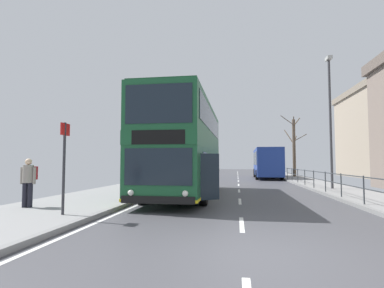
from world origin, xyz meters
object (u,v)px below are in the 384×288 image
(bus_stop_sign_near, at_px, (64,158))
(bare_tree_far_00, at_px, (294,146))
(double_decker_bus_main, at_px, (186,148))
(street_lamp_far_side, at_px, (330,111))
(background_bus_far_lane, at_px, (267,162))
(pedestrian_companion, at_px, (29,179))

(bus_stop_sign_near, bearing_deg, bare_tree_far_00, 66.81)
(double_decker_bus_main, relative_size, street_lamp_far_side, 1.38)
(double_decker_bus_main, distance_m, bus_stop_sign_near, 7.14)
(bare_tree_far_00, bearing_deg, background_bus_far_lane, -144.51)
(double_decker_bus_main, relative_size, bare_tree_far_00, 1.60)
(pedestrian_companion, bearing_deg, background_bus_far_lane, 66.19)
(pedestrian_companion, distance_m, bare_tree_far_00, 28.73)
(double_decker_bus_main, xyz_separation_m, background_bus_far_lane, (5.66, 17.56, -0.69))
(bare_tree_far_00, bearing_deg, double_decker_bus_main, -114.01)
(background_bus_far_lane, bearing_deg, pedestrian_companion, -113.81)
(double_decker_bus_main, bearing_deg, street_lamp_far_side, 25.72)
(double_decker_bus_main, height_order, bare_tree_far_00, bare_tree_far_00)
(bus_stop_sign_near, height_order, street_lamp_far_side, street_lamp_far_side)
(bus_stop_sign_near, bearing_deg, street_lamp_far_side, 44.94)
(double_decker_bus_main, height_order, pedestrian_companion, double_decker_bus_main)
(pedestrian_companion, bearing_deg, double_decker_bus_main, 50.59)
(street_lamp_far_side, bearing_deg, pedestrian_companion, -143.27)
(pedestrian_companion, bearing_deg, bus_stop_sign_near, -30.05)
(double_decker_bus_main, relative_size, pedestrian_companion, 6.60)
(bus_stop_sign_near, xyz_separation_m, bare_tree_far_00, (11.34, 26.49, 1.74))
(background_bus_far_lane, distance_m, street_lamp_far_side, 14.22)
(double_decker_bus_main, bearing_deg, bus_stop_sign_near, -110.68)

